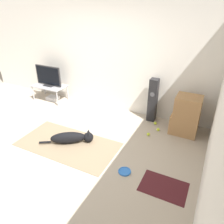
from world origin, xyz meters
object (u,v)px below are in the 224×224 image
(dog, at_px, (72,138))
(frisbee, at_px, (125,171))
(game_console, at_px, (53,98))
(tennis_ball_loose_on_carpet, at_px, (158,129))
(tennis_ball_by_boxes, at_px, (155,123))
(cardboard_box_upper, at_px, (188,106))
(tennis_ball_near_speaker, at_px, (148,134))
(cardboard_box_lower, at_px, (184,124))
(tv_stand, at_px, (50,87))
(tv, at_px, (48,76))
(floor_speaker, at_px, (153,100))

(dog, height_order, frisbee, dog)
(game_console, bearing_deg, tennis_ball_loose_on_carpet, -4.62)
(tennis_ball_by_boxes, bearing_deg, game_console, 179.56)
(frisbee, bearing_deg, game_console, 149.66)
(cardboard_box_upper, xyz_separation_m, tennis_ball_by_boxes, (-0.64, 0.05, -0.60))
(cardboard_box_upper, relative_size, tennis_ball_near_speaker, 7.66)
(cardboard_box_lower, bearing_deg, frisbee, -110.77)
(tennis_ball_loose_on_carpet, xyz_separation_m, game_console, (-3.13, 0.25, 0.02))
(dog, bearing_deg, tennis_ball_loose_on_carpet, 40.59)
(cardboard_box_lower, bearing_deg, tv_stand, 179.16)
(cardboard_box_lower, bearing_deg, cardboard_box_upper, -39.83)
(tennis_ball_loose_on_carpet, bearing_deg, game_console, 175.38)
(cardboard_box_lower, xyz_separation_m, tv, (-3.67, 0.06, 0.48))
(dog, distance_m, cardboard_box_upper, 2.42)
(cardboard_box_lower, xyz_separation_m, tennis_ball_by_boxes, (-0.62, 0.04, -0.17))
(frisbee, xyz_separation_m, floor_speaker, (-0.14, 1.89, 0.50))
(cardboard_box_lower, bearing_deg, floor_speaker, 165.22)
(cardboard_box_upper, height_order, tv_stand, cardboard_box_upper)
(tv, bearing_deg, tv_stand, -90.00)
(floor_speaker, bearing_deg, tennis_ball_near_speaker, -77.15)
(tv, distance_m, game_console, 0.65)
(frisbee, relative_size, cardboard_box_upper, 0.43)
(tv_stand, bearing_deg, floor_speaker, 2.99)
(cardboard_box_lower, distance_m, tennis_ball_loose_on_carpet, 0.56)
(cardboard_box_upper, relative_size, tv_stand, 0.56)
(floor_speaker, bearing_deg, tennis_ball_loose_on_carpet, -54.30)
(cardboard_box_lower, height_order, tennis_ball_near_speaker, cardboard_box_lower)
(dog, height_order, tennis_ball_by_boxes, dog)
(floor_speaker, distance_m, game_console, 2.88)
(frisbee, bearing_deg, cardboard_box_lower, 69.23)
(cardboard_box_lower, bearing_deg, game_console, 179.06)
(tv, bearing_deg, dog, -39.43)
(floor_speaker, xyz_separation_m, tennis_ball_loose_on_carpet, (0.29, -0.40, -0.48))
(frisbee, bearing_deg, tennis_ball_near_speaker, 89.34)
(dog, distance_m, tennis_ball_loose_on_carpet, 1.86)
(tv_stand, height_order, tennis_ball_loose_on_carpet, tv_stand)
(tv, relative_size, tennis_ball_loose_on_carpet, 12.03)
(cardboard_box_upper, xyz_separation_m, tv, (-3.69, 0.07, 0.06))
(tennis_ball_by_boxes, bearing_deg, frisbee, -90.52)
(frisbee, distance_m, tennis_ball_loose_on_carpet, 1.50)
(tv_stand, bearing_deg, tv, 90.00)
(game_console, bearing_deg, cardboard_box_lower, -0.94)
(frisbee, xyz_separation_m, cardboard_box_lower, (0.64, 1.68, 0.19))
(cardboard_box_lower, xyz_separation_m, floor_speaker, (-0.78, 0.21, 0.30))
(dog, bearing_deg, game_console, 139.63)
(dog, height_order, tennis_ball_loose_on_carpet, dog)
(cardboard_box_lower, xyz_separation_m, tv_stand, (-3.67, 0.05, 0.17))
(cardboard_box_upper, distance_m, floor_speaker, 0.84)
(floor_speaker, distance_m, tv_stand, 2.90)
(cardboard_box_upper, bearing_deg, tennis_ball_loose_on_carpet, -160.90)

